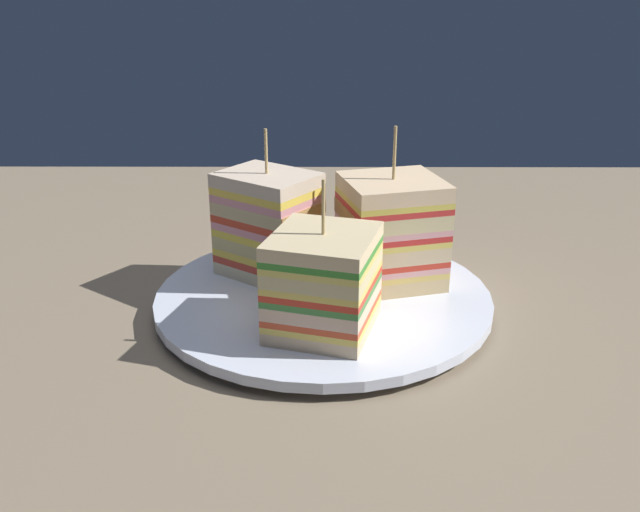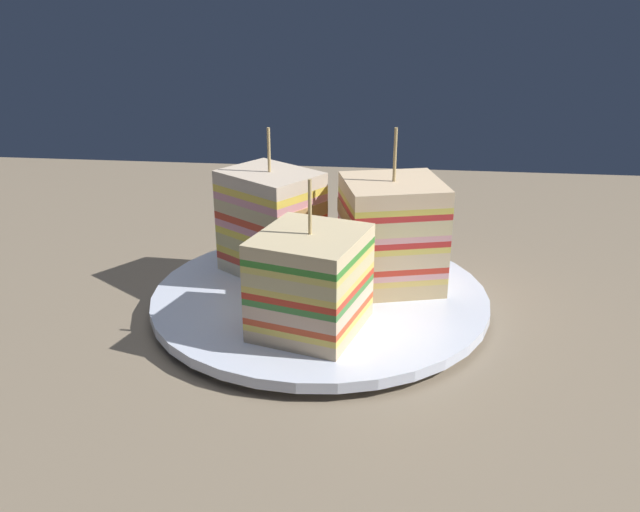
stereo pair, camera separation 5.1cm
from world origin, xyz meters
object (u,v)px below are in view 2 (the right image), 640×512
at_px(sandwich_wedge_1, 304,282).
at_px(spoon, 377,241).
at_px(sandwich_wedge_0, 271,223).
at_px(sandwich_wedge_2, 391,234).
at_px(chip_pile, 339,269).
at_px(plate, 320,299).

relative_size(sandwich_wedge_1, spoon, 0.77).
relative_size(sandwich_wedge_0, spoon, 0.86).
xyz_separation_m(sandwich_wedge_2, spoon, (-0.01, 0.12, -0.05)).
xyz_separation_m(sandwich_wedge_0, sandwich_wedge_2, (0.10, -0.01, -0.00)).
bearing_deg(chip_pile, sandwich_wedge_0, 153.18).
bearing_deg(spoon, chip_pile, -65.01).
bearing_deg(sandwich_wedge_0, sandwich_wedge_2, 27.24).
distance_m(sandwich_wedge_0, sandwich_wedge_1, 0.10).
distance_m(sandwich_wedge_1, chip_pile, 0.07).
distance_m(plate, chip_pile, 0.03).
relative_size(plate, sandwich_wedge_2, 2.08).
xyz_separation_m(sandwich_wedge_0, spoon, (0.08, 0.10, -0.05)).
xyz_separation_m(plate, spoon, (0.04, 0.14, -0.00)).
distance_m(sandwich_wedge_1, sandwich_wedge_2, 0.10).
bearing_deg(sandwich_wedge_0, spoon, 87.24).
distance_m(sandwich_wedge_0, sandwich_wedge_2, 0.10).
bearing_deg(spoon, plate, -69.78).
xyz_separation_m(plate, chip_pile, (0.01, 0.01, 0.02)).
bearing_deg(sandwich_wedge_1, sandwich_wedge_2, -19.09).
xyz_separation_m(sandwich_wedge_1, sandwich_wedge_2, (0.06, 0.08, 0.01)).
bearing_deg(sandwich_wedge_2, sandwich_wedge_1, 39.86).
height_order(sandwich_wedge_2, spoon, sandwich_wedge_2).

